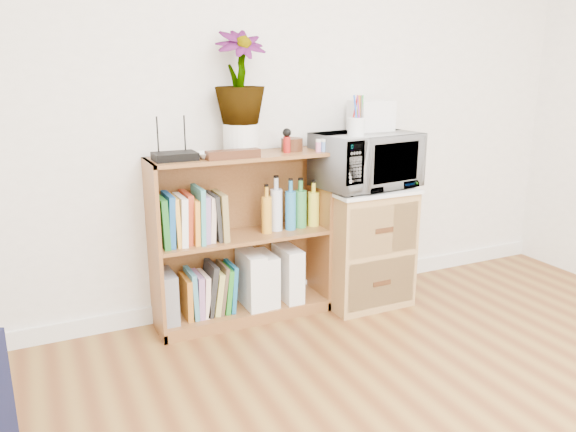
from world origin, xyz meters
TOP-DOWN VIEW (x-y plane):
  - skirting_board at (0.00, 2.24)m, footprint 4.00×0.02m
  - bookshelf at (-0.35, 2.10)m, footprint 1.00×0.30m
  - wicker_unit at (0.40, 2.02)m, footprint 0.50×0.45m
  - microwave at (0.40, 2.02)m, footprint 0.62×0.46m
  - pen_cup at (0.26, 1.91)m, footprint 0.09×0.09m
  - small_appliance at (0.48, 2.10)m, footprint 0.22×0.19m
  - router at (-0.71, 2.08)m, footprint 0.22×0.15m
  - white_bowl at (-0.54, 2.07)m, footprint 0.13×0.13m
  - plant_pot at (-0.33, 2.12)m, footprint 0.19×0.19m
  - potted_plant at (-0.33, 2.12)m, footprint 0.27×0.27m
  - trinket_box at (-0.43, 2.00)m, footprint 0.28×0.07m
  - kokeshi_doll at (-0.09, 2.06)m, footprint 0.04×0.04m
  - wooden_bowl at (-0.04, 2.11)m, footprint 0.12×0.12m
  - paint_jars at (0.11, 2.01)m, footprint 0.12×0.04m
  - file_box at (-0.79, 2.10)m, footprint 0.08×0.22m
  - magazine_holder_left at (-0.30, 2.09)m, footprint 0.10×0.26m
  - magazine_holder_mid at (-0.22, 2.09)m, footprint 0.10×0.24m
  - magazine_holder_right at (-0.07, 2.09)m, footprint 0.10×0.25m
  - cookbooks at (-0.64, 2.10)m, footprint 0.35×0.20m
  - liquor_bottles at (-0.05, 2.10)m, footprint 0.37×0.07m
  - lower_books at (-0.56, 2.10)m, footprint 0.29×0.19m

SIDE VIEW (x-z plane):
  - skirting_board at x=0.00m, z-range 0.00..0.10m
  - lower_books at x=-0.56m, z-range 0.05..0.34m
  - file_box at x=-0.79m, z-range 0.07..0.35m
  - magazine_holder_mid at x=-0.22m, z-range 0.07..0.37m
  - magazine_holder_right at x=-0.07m, z-range 0.07..0.39m
  - magazine_holder_left at x=-0.30m, z-range 0.07..0.39m
  - wicker_unit at x=0.40m, z-range 0.00..0.70m
  - bookshelf at x=-0.35m, z-range 0.00..0.95m
  - cookbooks at x=-0.64m, z-range 0.48..0.78m
  - liquor_bottles at x=-0.05m, z-range 0.49..0.79m
  - microwave at x=0.40m, z-range 0.72..1.04m
  - white_bowl at x=-0.54m, z-range 0.95..0.98m
  - router at x=-0.71m, z-range 0.95..0.99m
  - trinket_box at x=-0.43m, z-range 0.95..1.00m
  - paint_jars at x=0.11m, z-range 0.95..1.01m
  - wooden_bowl at x=-0.04m, z-range 0.95..1.02m
  - kokeshi_doll at x=-0.09m, z-range 0.95..1.04m
  - plant_pot at x=-0.33m, z-range 0.95..1.11m
  - pen_cup at x=0.26m, z-range 1.04..1.14m
  - small_appliance at x=0.48m, z-range 1.04..1.22m
  - potted_plant at x=-0.33m, z-range 1.11..1.60m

